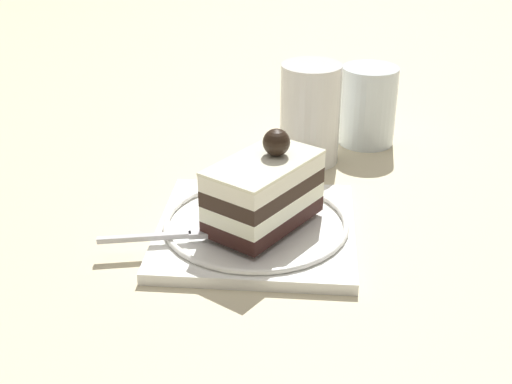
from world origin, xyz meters
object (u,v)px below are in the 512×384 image
dessert_plate (256,228)px  fork (173,236)px  cake_slice (264,190)px  drink_glass_near (310,118)px  drink_glass_far (368,110)px

dessert_plate → fork: size_ratio=1.52×
dessert_plate → cake_slice: bearing=-115.8°
cake_slice → drink_glass_near: drink_glass_near is taller
dessert_plate → drink_glass_far: bearing=-27.4°
dessert_plate → fork: fork is taller
fork → drink_glass_near: 0.26m
drink_glass_near → fork: bearing=150.1°
fork → dessert_plate: bearing=-62.5°
drink_glass_near → drink_glass_far: bearing=-50.6°
cake_slice → dessert_plate: bearing=64.2°
cake_slice → drink_glass_near: (0.19, -0.04, 0.00)m
cake_slice → fork: bearing=113.1°
fork → drink_glass_near: bearing=-29.9°
fork → drink_glass_near: (0.22, -0.13, 0.03)m
dessert_plate → cake_slice: (-0.00, -0.01, 0.04)m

